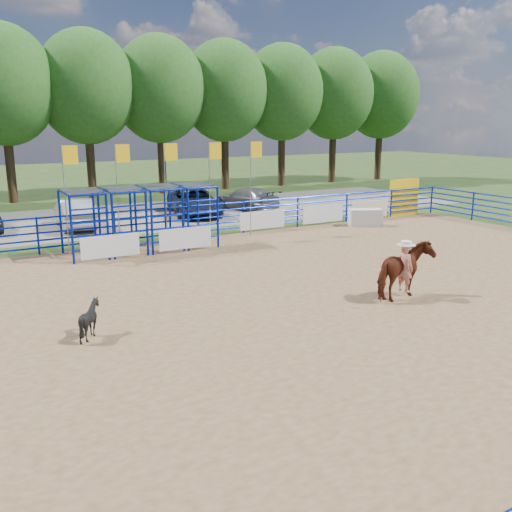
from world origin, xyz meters
name	(u,v)px	position (x,y,z in m)	size (l,w,h in m)	color
ground	(314,301)	(0.00, 0.00, 0.00)	(120.00, 120.00, 0.00)	#374F1F
arena_dirt	(314,301)	(0.00, 0.00, 0.01)	(30.00, 20.00, 0.02)	olive
gravel_strip	(134,217)	(0.00, 17.00, 0.01)	(40.00, 10.00, 0.01)	slate
announcer_table	(365,218)	(9.06, 8.59, 0.44)	(1.58, 0.74, 0.84)	silver
horse_and_rider	(405,269)	(2.36, -1.13, 0.93)	(2.13, 1.33, 2.43)	#612713
calf	(90,319)	(-6.37, 0.26, 0.48)	(0.74, 0.83, 0.91)	black
car_b	(75,213)	(-3.49, 15.17, 0.72)	(1.50, 4.29, 1.41)	#93959B
car_c	(195,202)	(3.12, 15.93, 0.73)	(2.41, 5.22, 1.45)	#151B35
car_d	(247,199)	(6.55, 16.23, 0.65)	(1.80, 4.43, 1.29)	#545457
perimeter_fence	(315,276)	(0.00, 0.00, 0.75)	(30.10, 20.10, 1.50)	#061C95
chute_assembly	(149,219)	(-1.90, 8.84, 1.26)	(19.32, 2.41, 4.20)	#061C95
treeline	(85,82)	(0.00, 26.00, 7.53)	(56.40, 6.40, 11.24)	#3F2B19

